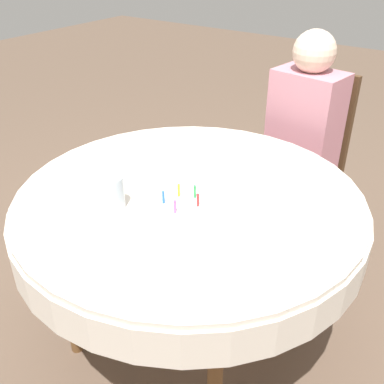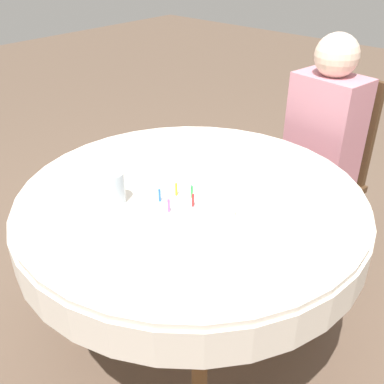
% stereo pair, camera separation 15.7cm
% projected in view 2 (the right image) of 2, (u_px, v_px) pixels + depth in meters
% --- Properties ---
extents(ground_plane, '(12.00, 12.00, 0.00)m').
position_uv_depth(ground_plane, '(191.00, 333.00, 2.03)').
color(ground_plane, brown).
extents(dining_table, '(1.29, 1.29, 0.74)m').
position_uv_depth(dining_table, '(191.00, 212.00, 1.69)').
color(dining_table, silver).
rests_on(dining_table, ground_plane).
extents(chair, '(0.43, 0.43, 0.97)m').
position_uv_depth(chair, '(327.00, 167.00, 2.35)').
color(chair, '#4C331E').
rests_on(chair, ground_plane).
extents(person, '(0.36, 0.34, 1.19)m').
position_uv_depth(person, '(322.00, 136.00, 2.20)').
color(person, beige).
rests_on(person, ground_plane).
extents(birthday_cake, '(0.26, 0.26, 0.12)m').
position_uv_depth(birthday_cake, '(180.00, 211.00, 1.48)').
color(birthday_cake, white).
rests_on(birthday_cake, dining_table).
extents(drinking_glass, '(0.08, 0.08, 0.12)m').
position_uv_depth(drinking_glass, '(114.00, 188.00, 1.56)').
color(drinking_glass, silver).
rests_on(drinking_glass, dining_table).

